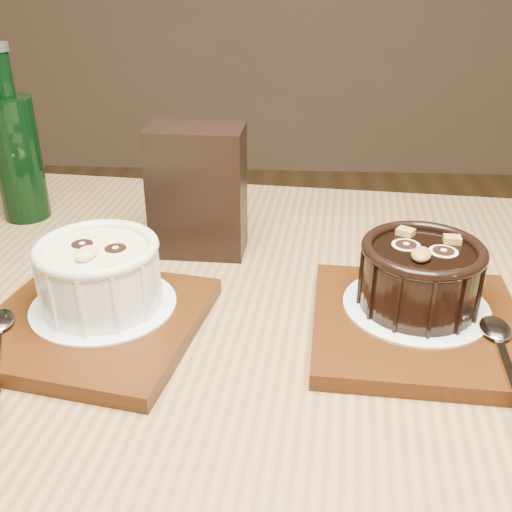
{
  "coord_description": "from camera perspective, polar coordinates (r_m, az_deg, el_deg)",
  "views": [
    {
      "loc": [
        0.04,
        -0.53,
        1.05
      ],
      "look_at": [
        0.01,
        -0.07,
        0.81
      ],
      "focal_mm": 42.0,
      "sensor_mm": 36.0,
      "label": 1
    }
  ],
  "objects": [
    {
      "name": "doily_right",
      "position": [
        0.56,
        14.97,
        -4.58
      ],
      "size": [
        0.13,
        0.13,
        0.0
      ],
      "primitive_type": "cylinder",
      "color": "white",
      "rests_on": "tray_right"
    },
    {
      "name": "doily_left",
      "position": [
        0.56,
        -14.29,
        -4.5
      ],
      "size": [
        0.13,
        0.13,
        0.0
      ],
      "primitive_type": "cylinder",
      "color": "white",
      "rests_on": "tray_left"
    },
    {
      "name": "tray_left",
      "position": [
        0.55,
        -15.19,
        -6.16
      ],
      "size": [
        0.21,
        0.21,
        0.01
      ],
      "primitive_type": "cube",
      "rotation": [
        0.0,
        0.0,
        -0.19
      ],
      "color": "#42200B",
      "rests_on": "table"
    },
    {
      "name": "green_bottle",
      "position": [
        0.78,
        -21.8,
        8.99
      ],
      "size": [
        0.06,
        0.06,
        0.21
      ],
      "color": "black",
      "rests_on": "table"
    },
    {
      "name": "condiment_stand",
      "position": [
        0.65,
        -5.57,
        6.17
      ],
      "size": [
        0.1,
        0.06,
        0.14
      ],
      "primitive_type": "cube",
      "rotation": [
        0.0,
        0.0,
        -0.05
      ],
      "color": "black",
      "rests_on": "table"
    },
    {
      "name": "spoon_right",
      "position": [
        0.52,
        22.55,
        -8.52
      ],
      "size": [
        0.04,
        0.14,
        0.01
      ],
      "primitive_type": null,
      "rotation": [
        0.0,
        0.0,
        -0.1
      ],
      "color": "silver",
      "rests_on": "tray_right"
    },
    {
      "name": "ramekin_white",
      "position": [
        0.54,
        -14.71,
        -1.43
      ],
      "size": [
        0.11,
        0.11,
        0.06
      ],
      "rotation": [
        0.0,
        0.0,
        -0.21
      ],
      "color": "white",
      "rests_on": "doily_left"
    },
    {
      "name": "ramekin_dark",
      "position": [
        0.54,
        15.4,
        -1.53
      ],
      "size": [
        0.11,
        0.11,
        0.06
      ],
      "rotation": [
        0.0,
        0.0,
        -0.34
      ],
      "color": "black",
      "rests_on": "doily_right"
    },
    {
      "name": "table",
      "position": [
        0.56,
        -1.08,
        -16.88
      ],
      "size": [
        1.27,
        0.91,
        0.75
      ],
      "rotation": [
        0.0,
        0.0,
        -0.09
      ],
      "color": "brown",
      "rests_on": "ground"
    },
    {
      "name": "tray_right",
      "position": [
        0.55,
        15.07,
        -6.45
      ],
      "size": [
        0.19,
        0.19,
        0.01
      ],
      "primitive_type": "cube",
      "rotation": [
        0.0,
        0.0,
        -0.07
      ],
      "color": "#42200B",
      "rests_on": "table"
    }
  ]
}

